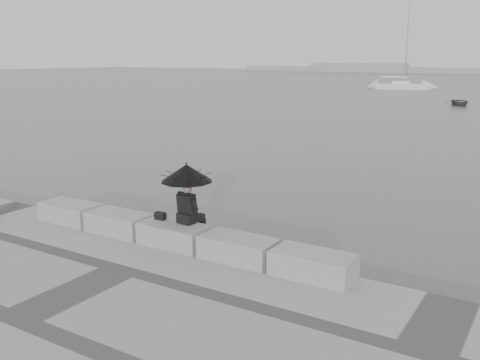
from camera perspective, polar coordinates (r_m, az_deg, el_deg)
The scene contains 10 objects.
ground at distance 12.78m, azimuth -5.66°, elevation -8.47°, with size 360.00×360.00×0.00m, color #47494C.
stone_block_far_left at distance 14.48m, azimuth -17.61°, elevation -3.31°, with size 1.60×0.80×0.50m, color gray.
stone_block_left at distance 13.28m, azimuth -12.78°, elevation -4.48°, with size 1.60×0.80×0.50m, color gray.
stone_block_centre at distance 12.19m, azimuth -7.02°, elevation -5.83°, with size 1.60×0.80×0.50m, color gray.
stone_block_right at distance 11.26m, azimuth -0.19°, elevation -7.34°, with size 1.60×0.80×0.50m, color gray.
stone_block_far_right at distance 10.52m, azimuth 7.79°, elevation -8.97°, with size 1.60×0.80×0.50m, color gray.
seated_person at distance 11.92m, azimuth -5.74°, elevation 0.04°, with size 1.17×1.17×1.39m.
bag at distance 12.49m, azimuth -8.50°, elevation -3.81°, with size 0.26×0.15×0.17m, color black.
sailboat_left at distance 83.53m, azimuth 16.79°, elevation 9.62°, with size 7.60×4.20×12.90m.
dinghy at distance 57.63m, azimuth 22.34°, elevation 7.70°, with size 3.56×1.50×0.60m, color slate.
Camera 1 is at (7.29, -9.40, 4.66)m, focal length 40.00 mm.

